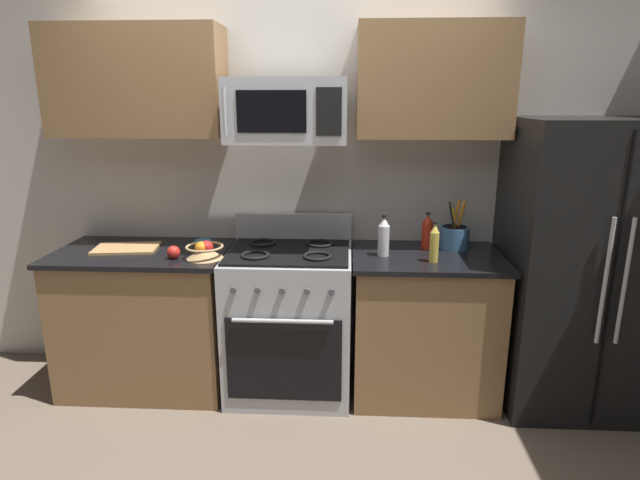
# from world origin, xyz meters

# --- Properties ---
(ground_plane) EXTENTS (16.00, 16.00, 0.00)m
(ground_plane) POSITION_xyz_m (0.00, 0.00, 0.00)
(ground_plane) COLOR #6B5B4C
(wall_back) EXTENTS (8.00, 0.10, 2.60)m
(wall_back) POSITION_xyz_m (0.00, 1.11, 1.30)
(wall_back) COLOR beige
(wall_back) RESTS_ON ground
(counter_left) EXTENTS (1.06, 0.66, 0.91)m
(counter_left) POSITION_xyz_m (-0.92, 0.71, 0.46)
(counter_left) COLOR olive
(counter_left) RESTS_ON ground
(range_oven) EXTENTS (0.76, 0.70, 1.09)m
(range_oven) POSITION_xyz_m (-0.00, 0.71, 0.47)
(range_oven) COLOR #B2B5BA
(range_oven) RESTS_ON ground
(counter_right) EXTENTS (0.90, 0.66, 0.91)m
(counter_right) POSITION_xyz_m (0.84, 0.71, 0.46)
(counter_right) COLOR olive
(counter_right) RESTS_ON ground
(refrigerator) EXTENTS (0.87, 0.77, 1.72)m
(refrigerator) POSITION_xyz_m (1.74, 0.70, 0.86)
(refrigerator) COLOR black
(refrigerator) RESTS_ON ground
(microwave) EXTENTS (0.69, 0.44, 0.36)m
(microwave) POSITION_xyz_m (-0.00, 0.74, 1.75)
(microwave) COLOR #B2B5BA
(upper_cabinets_left) EXTENTS (1.05, 0.34, 0.65)m
(upper_cabinets_left) POSITION_xyz_m (-0.93, 0.89, 1.92)
(upper_cabinets_left) COLOR olive
(upper_cabinets_right) EXTENTS (0.89, 0.34, 0.65)m
(upper_cabinets_right) POSITION_xyz_m (0.85, 0.89, 1.92)
(upper_cabinets_right) COLOR olive
(utensil_crock) EXTENTS (0.18, 0.18, 0.31)m
(utensil_crock) POSITION_xyz_m (1.02, 0.88, 0.99)
(utensil_crock) COLOR teal
(utensil_crock) RESTS_ON counter_right
(fruit_basket) EXTENTS (0.22, 0.22, 0.11)m
(fruit_basket) POSITION_xyz_m (-0.48, 0.58, 0.96)
(fruit_basket) COLOR tan
(fruit_basket) RESTS_ON counter_left
(apple_loose) EXTENTS (0.08, 0.08, 0.08)m
(apple_loose) POSITION_xyz_m (-0.66, 0.56, 0.95)
(apple_loose) COLOR red
(apple_loose) RESTS_ON counter_left
(cutting_board) EXTENTS (0.41, 0.29, 0.02)m
(cutting_board) POSITION_xyz_m (-1.02, 0.73, 0.92)
(cutting_board) COLOR tan
(cutting_board) RESTS_ON counter_left
(bottle_vinegar) EXTENTS (0.07, 0.07, 0.25)m
(bottle_vinegar) POSITION_xyz_m (0.57, 0.69, 1.03)
(bottle_vinegar) COLOR silver
(bottle_vinegar) RESTS_ON counter_right
(bottle_oil) EXTENTS (0.05, 0.05, 0.24)m
(bottle_oil) POSITION_xyz_m (0.85, 0.58, 1.02)
(bottle_oil) COLOR gold
(bottle_oil) RESTS_ON counter_right
(bottle_hot_sauce) EXTENTS (0.07, 0.07, 0.23)m
(bottle_hot_sauce) POSITION_xyz_m (0.85, 0.87, 1.01)
(bottle_hot_sauce) COLOR red
(bottle_hot_sauce) RESTS_ON counter_right
(prep_bowl) EXTENTS (0.11, 0.11, 0.04)m
(prep_bowl) POSITION_xyz_m (-0.56, 0.83, 0.93)
(prep_bowl) COLOR teal
(prep_bowl) RESTS_ON counter_left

